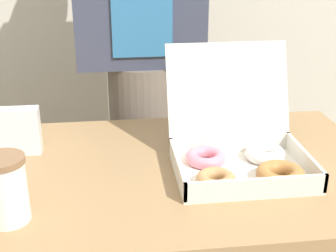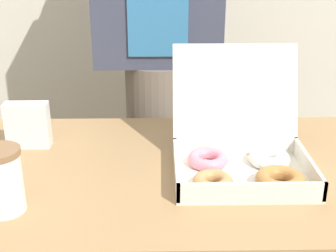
% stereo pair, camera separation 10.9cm
% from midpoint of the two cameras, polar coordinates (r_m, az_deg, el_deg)
% --- Properties ---
extents(donut_box, '(0.32, 0.34, 0.27)m').
position_cam_midpoint_polar(donut_box, '(1.13, 6.30, -3.26)').
color(donut_box, silver).
rests_on(donut_box, table).
extents(coffee_cup, '(0.09, 0.09, 0.14)m').
position_cam_midpoint_polar(coffee_cup, '(0.99, -22.29, -7.22)').
color(coffee_cup, silver).
rests_on(coffee_cup, table).
extents(napkin_holder, '(0.11, 0.04, 0.12)m').
position_cam_midpoint_polar(napkin_holder, '(1.28, -20.23, -0.64)').
color(napkin_holder, silver).
rests_on(napkin_holder, table).
extents(person_customer, '(0.41, 0.23, 1.71)m').
position_cam_midpoint_polar(person_customer, '(1.58, -5.36, 8.69)').
color(person_customer, '#665B51').
rests_on(person_customer, ground_plane).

